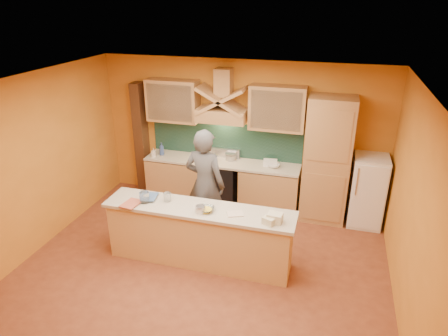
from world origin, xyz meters
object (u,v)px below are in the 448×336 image
(stove, at_px, (222,183))
(kitchen_scale, at_px, (200,210))
(fridge, at_px, (367,191))
(person, at_px, (205,185))
(mixing_bowl, at_px, (206,209))

(stove, xyz_separation_m, kitchen_scale, (0.28, -2.04, 0.54))
(fridge, distance_m, person, 2.91)
(person, relative_size, kitchen_scale, 17.99)
(kitchen_scale, xyz_separation_m, mixing_bowl, (0.06, 0.07, -0.01))
(stove, bearing_deg, fridge, 0.00)
(fridge, xyz_separation_m, kitchen_scale, (-2.42, -2.04, 0.34))
(fridge, distance_m, mixing_bowl, 3.09)
(kitchen_scale, bearing_deg, fridge, 51.41)
(fridge, relative_size, kitchen_scale, 12.17)
(fridge, xyz_separation_m, mixing_bowl, (-2.36, -1.97, 0.33))
(stove, relative_size, fridge, 0.69)
(stove, xyz_separation_m, person, (0.05, -1.16, 0.51))
(kitchen_scale, bearing_deg, person, 115.71)
(kitchen_scale, relative_size, mixing_bowl, 0.44)
(fridge, height_order, person, person)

